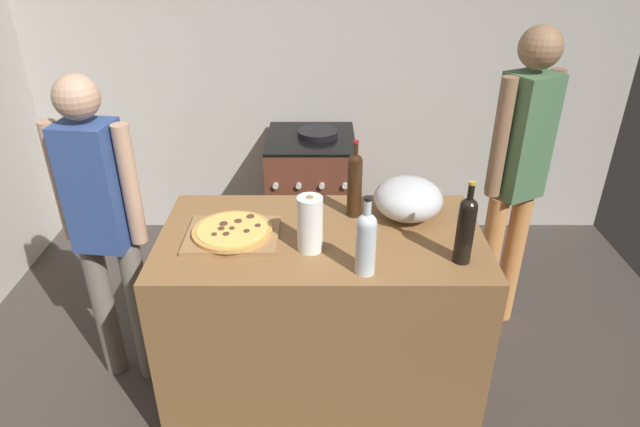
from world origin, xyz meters
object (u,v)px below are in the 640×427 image
(paper_towel_roll, at_px, (309,224))
(wine_bottle_dark, at_px, (365,241))
(wine_bottle_green, at_px, (464,227))
(person_in_stripes, at_px, (101,220))
(pizza, at_px, (231,231))
(wine_bottle_clear, at_px, (353,183))
(person_in_red, at_px, (516,168))
(mixing_bowl, at_px, (407,199))
(stove, at_px, (310,195))

(paper_towel_roll, height_order, wine_bottle_dark, wine_bottle_dark)
(wine_bottle_green, xyz_separation_m, person_in_stripes, (-1.58, 0.34, -0.16))
(paper_towel_roll, distance_m, person_in_stripes, 1.00)
(pizza, distance_m, wine_bottle_clear, 0.59)
(pizza, height_order, wine_bottle_clear, wine_bottle_clear)
(paper_towel_roll, distance_m, wine_bottle_green, 0.62)
(wine_bottle_clear, bearing_deg, person_in_red, 22.67)
(pizza, xyz_separation_m, person_in_red, (1.42, 0.57, 0.05))
(pizza, relative_size, mixing_bowl, 1.10)
(mixing_bowl, xyz_separation_m, person_in_stripes, (-1.41, -0.03, -0.10))
(pizza, relative_size, wine_bottle_dark, 1.06)
(wine_bottle_clear, bearing_deg, person_in_stripes, -177.52)
(paper_towel_roll, relative_size, person_in_stripes, 0.15)
(wine_bottle_green, distance_m, stove, 1.82)
(person_in_stripes, distance_m, person_in_red, 2.08)
(wine_bottle_green, distance_m, person_in_stripes, 1.62)
(pizza, xyz_separation_m, wine_bottle_dark, (0.56, -0.27, 0.11))
(wine_bottle_clear, bearing_deg, pizza, -159.45)
(paper_towel_roll, xyz_separation_m, wine_bottle_clear, (0.20, 0.30, 0.05))
(paper_towel_roll, height_order, wine_bottle_green, wine_bottle_green)
(mixing_bowl, bearing_deg, person_in_stripes, -178.94)
(mixing_bowl, bearing_deg, wine_bottle_dark, -117.06)
(person_in_stripes, bearing_deg, paper_towel_roll, -14.65)
(wine_bottle_clear, distance_m, stove, 1.37)
(pizza, relative_size, person_in_red, 0.20)
(wine_bottle_clear, xyz_separation_m, person_in_stripes, (-1.16, -0.05, -0.17))
(wine_bottle_dark, bearing_deg, person_in_red, 44.29)
(pizza, xyz_separation_m, stove, (0.32, 1.38, -0.52))
(wine_bottle_dark, bearing_deg, pizza, 154.28)
(wine_bottle_clear, xyz_separation_m, wine_bottle_dark, (0.02, -0.47, -0.02))
(mixing_bowl, height_order, wine_bottle_green, wine_bottle_green)
(wine_bottle_clear, xyz_separation_m, stove, (-0.22, 1.18, -0.65))
(stove, bearing_deg, mixing_bowl, -68.89)
(mixing_bowl, distance_m, paper_towel_roll, 0.53)
(wine_bottle_green, bearing_deg, mixing_bowl, 114.73)
(stove, xyz_separation_m, person_in_red, (1.10, -0.82, 0.57))
(wine_bottle_dark, bearing_deg, wine_bottle_clear, 92.18)
(paper_towel_roll, xyz_separation_m, person_in_red, (1.08, 0.67, -0.04))
(mixing_bowl, height_order, person_in_red, person_in_red)
(mixing_bowl, height_order, person_in_stripes, person_in_stripes)
(wine_bottle_dark, xyz_separation_m, person_in_stripes, (-1.18, 0.42, -0.14))
(paper_towel_roll, bearing_deg, pizza, 163.65)
(person_in_stripes, bearing_deg, pizza, -13.71)
(paper_towel_roll, distance_m, wine_bottle_clear, 0.37)
(person_in_stripes, bearing_deg, wine_bottle_dark, -19.61)
(pizza, xyz_separation_m, paper_towel_roll, (0.34, -0.10, 0.09))
(paper_towel_roll, bearing_deg, mixing_bowl, 31.95)
(wine_bottle_clear, bearing_deg, stove, 100.53)
(paper_towel_roll, bearing_deg, stove, 90.78)
(mixing_bowl, distance_m, wine_bottle_green, 0.41)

